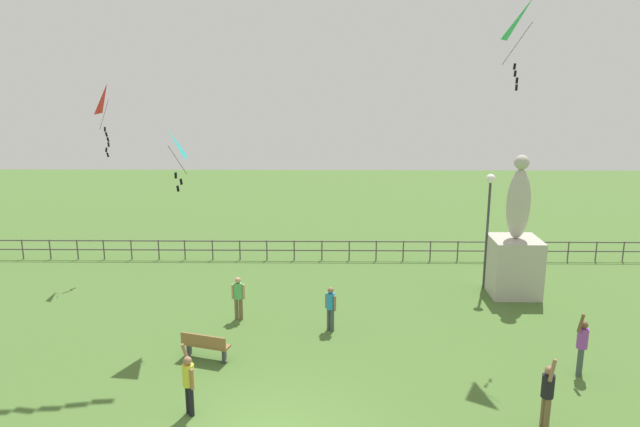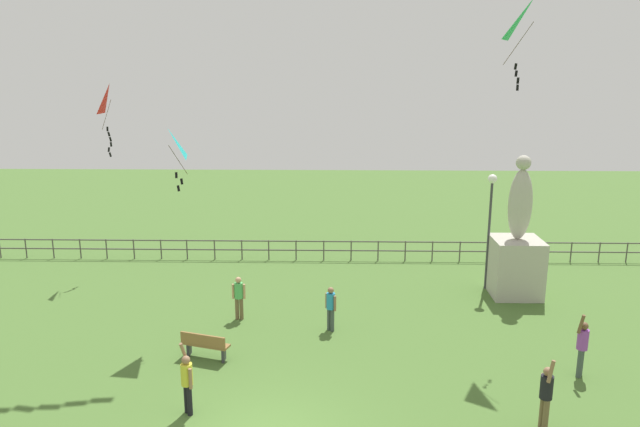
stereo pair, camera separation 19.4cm
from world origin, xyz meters
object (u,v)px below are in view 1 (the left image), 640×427
Objects in this scene: lamppost at (489,207)px; kite_4 at (532,24)px; person_2 at (582,343)px; person_0 at (189,381)px; person_3 at (547,392)px; person_1 at (331,306)px; person_4 at (238,295)px; park_bench at (205,345)px; kite_1 at (168,147)px; statue_monument at (515,253)px; kite_0 at (108,103)px.

lamppost is 7.55m from kite_4.
person_0 is at bearing -168.59° from person_2.
person_3 is at bearing -126.08° from person_2.
person_4 is (-3.26, 0.88, 0.01)m from person_1.
person_0 reaches higher than park_bench.
person_4 is 13.16m from kite_4.
kite_1 reaches higher than person_3.
person_2 is at bearing -20.11° from person_4.
person_3 is 1.24× the size of person_4.
statue_monument is 2.78× the size of kite_1.
person_3 is 20.04m from kite_0.
kite_0 is (-16.59, 9.45, 6.32)m from person_2.
kite_0 is (-16.58, 2.95, 5.62)m from statue_monument.
kite_0 is 7.66m from kite_1.
person_0 is 6.32m from person_1.
person_4 is at bearing 178.18° from kite_4.
statue_monument is 2.01× the size of kite_4.
kite_1 is at bearing -160.57° from lamppost.
kite_1 is 0.72× the size of kite_4.
lamppost is at bearing 31.99° from park_bench.
kite_4 is at bearing 5.29° from person_1.
lamppost is 1.71× the size of kite_4.
lamppost reaches higher than person_3.
kite_0 reaches higher than park_bench.
kite_1 is (-1.96, -0.75, 5.34)m from person_4.
person_2 is (10.88, 2.19, 0.03)m from person_0.
person_3 is 0.98× the size of kite_1.
person_0 is at bearing -136.71° from lamppost.
person_0 is at bearing -125.22° from person_1.
person_2 reaches higher than person_3.
kite_0 is at bearing 150.33° from person_2.
person_1 is (-7.22, -3.54, -0.79)m from statue_monument.
kite_1 is (4.14, -6.36, -1.06)m from kite_0.
statue_monument reaches higher than person_1.
person_1 is at bearing -146.32° from lamppost.
statue_monument is 13.94m from person_0.
person_3 is at bearing -95.77° from lamppost.
kite_4 is at bearing 2.24° from kite_1.
person_4 is 0.51× the size of kite_0.
park_bench is at bearing -150.93° from person_1.
kite_4 is (-1.02, 3.54, 9.04)m from person_2.
kite_0 is (-9.36, 6.49, 6.42)m from person_1.
statue_monument is 13.69m from kite_1.
kite_1 reaches higher than person_1.
person_1 is (3.85, 2.14, 0.43)m from park_bench.
kite_4 is at bearing 30.19° from person_0.
person_3 reaches higher than person_1.
statue_monument is 3.57× the size of park_bench.
person_0 is 14.58m from kite_4.
statue_monument is 2.91× the size of person_0.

